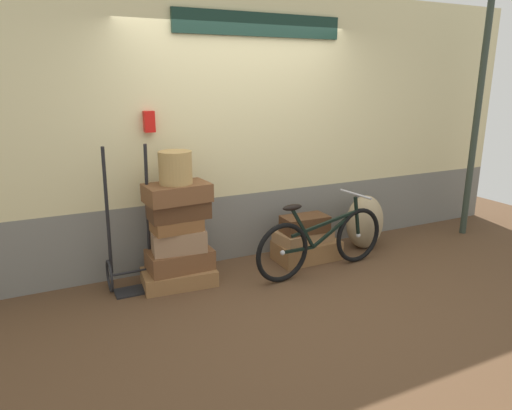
# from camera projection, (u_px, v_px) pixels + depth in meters

# --- Properties ---
(ground) EXTENTS (9.61, 5.20, 0.06)m
(ground) POSITION_uv_depth(u_px,v_px,m) (272.00, 285.00, 4.62)
(ground) COLOR #513823
(station_building) EXTENTS (7.61, 0.74, 2.86)m
(station_building) POSITION_uv_depth(u_px,v_px,m) (238.00, 129.00, 4.97)
(station_building) COLOR slate
(station_building) RESTS_ON ground
(suitcase_0) EXTENTS (0.73, 0.47, 0.15)m
(suitcase_0) POSITION_uv_depth(u_px,v_px,m) (179.00, 277.00, 4.54)
(suitcase_0) COLOR olive
(suitcase_0) RESTS_ON ground
(suitcase_1) EXTENTS (0.62, 0.38, 0.19)m
(suitcase_1) POSITION_uv_depth(u_px,v_px,m) (180.00, 259.00, 4.52)
(suitcase_1) COLOR brown
(suitcase_1) RESTS_ON suitcase_0
(suitcase_2) EXTENTS (0.53, 0.36, 0.21)m
(suitcase_2) POSITION_uv_depth(u_px,v_px,m) (179.00, 241.00, 4.45)
(suitcase_2) COLOR #937051
(suitcase_2) RESTS_ON suitcase_1
(suitcase_3) EXTENTS (0.47, 0.31, 0.11)m
(suitcase_3) POSITION_uv_depth(u_px,v_px,m) (177.00, 225.00, 4.39)
(suitcase_3) COLOR brown
(suitcase_3) RESTS_ON suitcase_2
(suitcase_4) EXTENTS (0.57, 0.32, 0.17)m
(suitcase_4) POSITION_uv_depth(u_px,v_px,m) (179.00, 210.00, 4.39)
(suitcase_4) COLOR #4C2D19
(suitcase_4) RESTS_ON suitcase_3
(suitcase_5) EXTENTS (0.62, 0.41, 0.17)m
(suitcase_5) POSITION_uv_depth(u_px,v_px,m) (177.00, 193.00, 4.33)
(suitcase_5) COLOR brown
(suitcase_5) RESTS_ON suitcase_4
(suitcase_6) EXTENTS (0.71, 0.41, 0.21)m
(suitcase_6) POSITION_uv_depth(u_px,v_px,m) (307.00, 250.00, 5.17)
(suitcase_6) COLOR olive
(suitcase_6) RESTS_ON ground
(suitcase_7) EXTENTS (0.65, 0.43, 0.12)m
(suitcase_7) POSITION_uv_depth(u_px,v_px,m) (303.00, 236.00, 5.12)
(suitcase_7) COLOR #9E754C
(suitcase_7) RESTS_ON suitcase_6
(suitcase_8) EXTENTS (0.51, 0.30, 0.18)m
(suitcase_8) POSITION_uv_depth(u_px,v_px,m) (305.00, 224.00, 5.05)
(suitcase_8) COLOR #4C2D19
(suitcase_8) RESTS_ON suitcase_7
(wicker_basket) EXTENTS (0.31, 0.31, 0.31)m
(wicker_basket) POSITION_uv_depth(u_px,v_px,m) (175.00, 168.00, 4.28)
(wicker_basket) COLOR #A8844C
(wicker_basket) RESTS_ON suitcase_5
(luggage_trolley) EXTENTS (0.46, 0.38, 1.40)m
(luggage_trolley) POSITION_uv_depth(u_px,v_px,m) (132.00, 258.00, 4.41)
(luggage_trolley) COLOR black
(luggage_trolley) RESTS_ON ground
(burlap_sack) EXTENTS (0.46, 0.39, 0.64)m
(burlap_sack) POSITION_uv_depth(u_px,v_px,m) (365.00, 222.00, 5.47)
(burlap_sack) COLOR #9E8966
(burlap_sack) RESTS_ON ground
(bicycle) EXTENTS (1.62, 0.46, 0.79)m
(bicycle) POSITION_uv_depth(u_px,v_px,m) (322.00, 241.00, 4.79)
(bicycle) COLOR black
(bicycle) RESTS_ON ground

